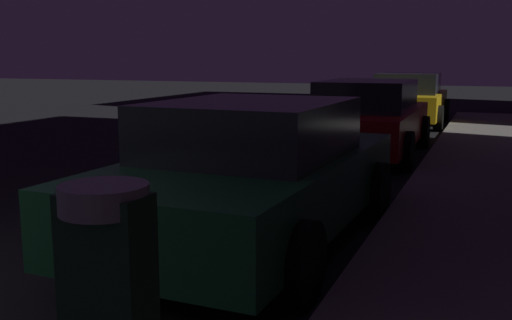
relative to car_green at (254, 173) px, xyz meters
The scene contains 3 objects.
car_green is the anchor object (origin of this frame).
car_red 5.78m from the car_green, 89.99° to the left, with size 2.04×4.43×1.43m.
car_yellow_cab 11.44m from the car_green, 89.99° to the left, with size 2.08×4.17×1.43m.
Camera 1 is at (5.03, -1.76, 1.84)m, focal length 41.46 mm.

